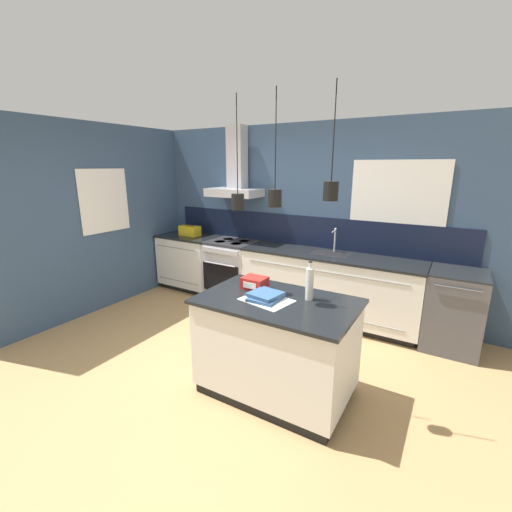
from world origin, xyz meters
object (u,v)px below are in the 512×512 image
(book_stack, at_px, (266,296))
(red_supply_box, at_px, (255,283))
(oven_range, at_px, (232,270))
(yellow_toolbox, at_px, (190,231))
(bottle_on_island, at_px, (310,283))
(dishwasher, at_px, (453,310))

(book_stack, bearing_deg, red_supply_box, 140.21)
(oven_range, xyz_separation_m, book_stack, (1.60, -1.78, 0.49))
(red_supply_box, bearing_deg, yellow_toolbox, 144.16)
(bottle_on_island, height_order, yellow_toolbox, bottle_on_island)
(dishwasher, distance_m, bottle_on_island, 2.03)
(bottle_on_island, bearing_deg, yellow_toolbox, 150.02)
(oven_range, bearing_deg, yellow_toolbox, 179.70)
(oven_range, bearing_deg, dishwasher, 0.08)
(dishwasher, bearing_deg, yellow_toolbox, 180.00)
(oven_range, relative_size, yellow_toolbox, 2.68)
(book_stack, relative_size, yellow_toolbox, 0.84)
(book_stack, bearing_deg, oven_range, 131.85)
(oven_range, bearing_deg, book_stack, -48.15)
(dishwasher, bearing_deg, bottle_on_island, -124.80)
(bottle_on_island, distance_m, book_stack, 0.39)
(oven_range, bearing_deg, red_supply_box, -49.33)
(oven_range, relative_size, red_supply_box, 4.08)
(yellow_toolbox, bearing_deg, dishwasher, -0.00)
(oven_range, relative_size, dishwasher, 1.00)
(dishwasher, xyz_separation_m, book_stack, (-1.42, -1.79, 0.49))
(oven_range, distance_m, dishwasher, 3.02)
(book_stack, relative_size, red_supply_box, 1.29)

